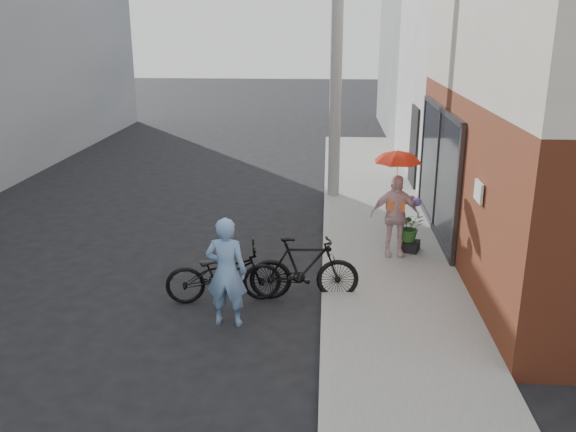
# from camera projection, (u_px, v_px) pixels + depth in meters

# --- Properties ---
(ground) EXTENTS (80.00, 80.00, 0.00)m
(ground) POSITION_uv_depth(u_px,v_px,m) (265.00, 304.00, 9.50)
(ground) COLOR black
(ground) RESTS_ON ground
(sidewalk) EXTENTS (2.20, 24.00, 0.12)m
(sidewalk) POSITION_uv_depth(u_px,v_px,m) (389.00, 257.00, 11.26)
(sidewalk) COLOR gray
(sidewalk) RESTS_ON ground
(curb) EXTENTS (0.12, 24.00, 0.12)m
(curb) POSITION_uv_depth(u_px,v_px,m) (326.00, 255.00, 11.33)
(curb) COLOR #9E9E99
(curb) RESTS_ON ground
(plaster_building) EXTENTS (8.00, 6.00, 7.00)m
(plaster_building) POSITION_uv_depth(u_px,v_px,m) (560.00, 49.00, 16.56)
(plaster_building) COLOR silver
(plaster_building) RESTS_ON ground
(east_building_far) EXTENTS (8.00, 8.00, 7.00)m
(east_building_far) POSITION_uv_depth(u_px,v_px,m) (494.00, 42.00, 23.22)
(east_building_far) COLOR gray
(east_building_far) RESTS_ON ground
(utility_pole) EXTENTS (0.28, 0.28, 7.00)m
(utility_pole) POSITION_uv_depth(u_px,v_px,m) (336.00, 54.00, 14.08)
(utility_pole) COLOR #9E9E99
(utility_pole) RESTS_ON ground
(officer) EXTENTS (0.62, 0.43, 1.62)m
(officer) POSITION_uv_depth(u_px,v_px,m) (226.00, 272.00, 8.64)
(officer) COLOR #769ED2
(officer) RESTS_ON ground
(bike_left) EXTENTS (1.89, 0.96, 0.94)m
(bike_left) POSITION_uv_depth(u_px,v_px,m) (224.00, 273.00, 9.46)
(bike_left) COLOR black
(bike_left) RESTS_ON ground
(bike_right) EXTENTS (1.75, 0.61, 1.04)m
(bike_right) POSITION_uv_depth(u_px,v_px,m) (304.00, 269.00, 9.52)
(bike_right) COLOR black
(bike_right) RESTS_ON ground
(kimono_woman) EXTENTS (0.90, 0.41, 1.51)m
(kimono_woman) POSITION_uv_depth(u_px,v_px,m) (395.00, 215.00, 10.97)
(kimono_woman) COLOR silver
(kimono_woman) RESTS_ON sidewalk
(parasol) EXTENTS (0.81, 0.81, 0.71)m
(parasol) POSITION_uv_depth(u_px,v_px,m) (398.00, 155.00, 10.63)
(parasol) COLOR #F03B1C
(parasol) RESTS_ON kimono_woman
(planter) EXTENTS (0.45, 0.45, 0.18)m
(planter) POSITION_uv_depth(u_px,v_px,m) (409.00, 246.00, 11.37)
(planter) COLOR black
(planter) RESTS_ON sidewalk
(potted_plant) EXTENTS (0.50, 0.43, 0.56)m
(potted_plant) POSITION_uv_depth(u_px,v_px,m) (410.00, 227.00, 11.26)
(potted_plant) COLOR #326B2A
(potted_plant) RESTS_ON planter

